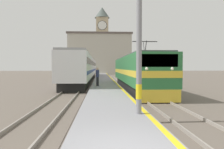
# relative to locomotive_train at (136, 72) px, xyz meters

# --- Properties ---
(ground_plane) EXTENTS (200.00, 200.00, 0.00)m
(ground_plane) POSITION_rel_locomotive_train_xyz_m (-3.09, 12.75, -1.76)
(ground_plane) COLOR #60564C
(platform) EXTENTS (2.96, 140.00, 0.41)m
(platform) POSITION_rel_locomotive_train_xyz_m (-3.09, 7.75, -1.56)
(platform) COLOR gray
(platform) RESTS_ON ground
(rail_track_near) EXTENTS (2.84, 140.00, 0.16)m
(rail_track_near) POSITION_rel_locomotive_train_xyz_m (0.00, 7.75, -1.73)
(rail_track_near) COLOR #60564C
(rail_track_near) RESTS_ON ground
(rail_track_far) EXTENTS (2.84, 140.00, 0.16)m
(rail_track_far) POSITION_rel_locomotive_train_xyz_m (-6.23, 7.75, -1.73)
(rail_track_far) COLOR #60564C
(rail_track_far) RESTS_ON ground
(locomotive_train) EXTENTS (2.92, 17.85, 4.40)m
(locomotive_train) POSITION_rel_locomotive_train_xyz_m (0.00, 0.00, 0.00)
(locomotive_train) COLOR black
(locomotive_train) RESTS_ON ground
(passenger_train) EXTENTS (2.92, 38.46, 3.93)m
(passenger_train) POSITION_rel_locomotive_train_xyz_m (-6.23, 15.65, 0.36)
(passenger_train) COLOR black
(passenger_train) RESTS_ON ground
(catenary_mast) EXTENTS (2.38, 0.24, 7.72)m
(catenary_mast) POSITION_rel_locomotive_train_xyz_m (-1.98, -13.34, 2.54)
(catenary_mast) COLOR gray
(catenary_mast) RESTS_ON platform
(person_on_platform) EXTENTS (0.34, 0.34, 1.85)m
(person_on_platform) POSITION_rel_locomotive_train_xyz_m (-3.90, -0.30, -0.37)
(person_on_platform) COLOR #23232D
(person_on_platform) RESTS_ON platform
(clock_tower) EXTENTS (5.55, 5.55, 24.51)m
(clock_tower) POSITION_rel_locomotive_train_xyz_m (-2.81, 59.72, 11.37)
(clock_tower) COLOR tan
(clock_tower) RESTS_ON ground
(station_building) EXTENTS (19.64, 7.35, 12.70)m
(station_building) POSITION_rel_locomotive_train_xyz_m (-3.71, 45.93, 4.62)
(station_building) COLOR #B7B2A3
(station_building) RESTS_ON ground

